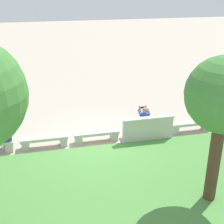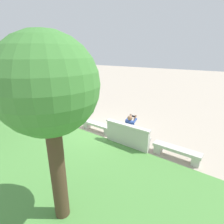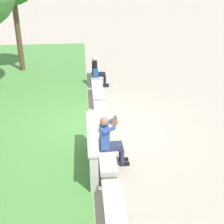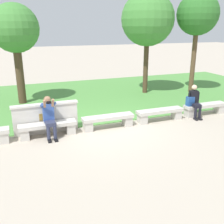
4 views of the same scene
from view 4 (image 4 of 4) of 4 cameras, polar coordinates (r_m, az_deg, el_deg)
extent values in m
plane|color=#B2A593|center=(9.19, -0.86, -3.47)|extent=(80.00, 80.00, 0.00)
cube|color=#518E42|center=(13.19, -7.32, 3.22)|extent=(22.04, 8.00, 0.03)
cube|color=beige|center=(8.68, -22.47, -5.10)|extent=(0.28, 0.34, 0.33)
cube|color=beige|center=(8.62, -13.85, -2.74)|extent=(1.82, 0.40, 0.12)
cube|color=beige|center=(8.66, -18.53, -4.67)|extent=(0.28, 0.34, 0.33)
cube|color=beige|center=(8.80, -9.03, -3.55)|extent=(0.28, 0.34, 0.33)
cube|color=beige|center=(9.05, -0.87, -1.18)|extent=(1.82, 0.40, 0.12)
cube|color=beige|center=(8.93, -5.28, -3.08)|extent=(0.28, 0.34, 0.33)
cube|color=beige|center=(9.38, 3.33, -1.95)|extent=(0.28, 0.34, 0.33)
cube|color=beige|center=(9.90, 10.40, 0.23)|extent=(1.82, 0.40, 0.12)
cube|color=beige|center=(9.63, 6.59, -1.51)|extent=(0.28, 0.34, 0.33)
cube|color=beige|center=(10.35, 13.81, -0.52)|extent=(0.28, 0.34, 0.33)
cube|color=beige|center=(11.06, 19.61, 1.38)|extent=(1.82, 0.40, 0.12)
cube|color=beige|center=(10.69, 16.47, -0.15)|extent=(0.28, 0.34, 0.33)
cube|color=beige|center=(11.60, 22.26, 0.65)|extent=(0.28, 0.34, 0.33)
cube|color=beige|center=(8.91, -14.17, -1.49)|extent=(2.08, 0.18, 0.95)
cube|color=beige|center=(8.76, -14.42, 1.63)|extent=(2.14, 0.24, 0.06)
cube|color=olive|center=(8.78, -14.15, -0.99)|extent=(0.44, 0.02, 0.22)
cube|color=black|center=(8.34, -13.46, -6.12)|extent=(0.11, 0.24, 0.06)
cylinder|color=#2D334C|center=(8.32, -13.64, -4.61)|extent=(0.11, 0.11, 0.42)
cube|color=black|center=(8.36, -12.10, -5.94)|extent=(0.11, 0.24, 0.06)
cylinder|color=#2D334C|center=(8.34, -12.29, -4.44)|extent=(0.11, 0.11, 0.42)
cube|color=#2D334C|center=(8.41, -13.31, -2.36)|extent=(0.31, 0.43, 0.12)
cube|color=#33519E|center=(8.53, -13.70, -0.09)|extent=(0.35, 0.23, 0.56)
sphere|color=#9E7051|center=(8.42, -13.91, 2.63)|extent=(0.22, 0.22, 0.22)
cylinder|color=#33519E|center=(8.33, -15.02, 1.45)|extent=(0.10, 0.31, 0.21)
cylinder|color=#9E7051|center=(8.18, -14.49, 1.78)|extent=(0.10, 0.19, 0.27)
cylinder|color=#33519E|center=(8.38, -12.46, 1.75)|extent=(0.10, 0.31, 0.21)
cylinder|color=#9E7051|center=(8.22, -12.77, 1.98)|extent=(0.11, 0.19, 0.27)
cube|color=black|center=(8.13, -13.58, 2.04)|extent=(0.15, 0.02, 0.08)
cube|color=black|center=(10.43, 17.76, -1.50)|extent=(0.13, 0.23, 0.06)
cylinder|color=black|center=(10.41, 17.70, -0.31)|extent=(0.10, 0.10, 0.42)
cube|color=black|center=(10.52, 18.60, -1.42)|extent=(0.13, 0.23, 0.06)
cylinder|color=black|center=(10.51, 18.54, -0.23)|extent=(0.10, 0.10, 0.42)
cube|color=black|center=(10.53, 17.76, 1.42)|extent=(0.33, 0.43, 0.12)
cube|color=black|center=(10.64, 17.30, 3.10)|extent=(0.34, 0.24, 0.52)
sphere|color=beige|center=(10.55, 17.50, 5.14)|extent=(0.20, 0.20, 0.20)
cylinder|color=black|center=(10.54, 16.39, 2.76)|extent=(0.08, 0.08, 0.48)
cylinder|color=black|center=(10.74, 18.25, 2.86)|extent=(0.08, 0.08, 0.48)
cube|color=#234C8C|center=(10.57, 16.64, 2.27)|extent=(0.28, 0.20, 0.36)
cube|color=navy|center=(10.50, 16.96, 1.74)|extent=(0.20, 0.06, 0.16)
torus|color=black|center=(10.52, 16.74, 3.32)|extent=(0.10, 0.02, 0.10)
cylinder|color=#4C3826|center=(13.83, 7.36, 10.06)|extent=(0.25, 0.25, 2.94)
sphere|color=#428438|center=(13.70, 7.76, 19.42)|extent=(2.61, 2.61, 2.61)
cylinder|color=brown|center=(14.47, 17.27, 10.57)|extent=(0.24, 0.24, 3.34)
sphere|color=#2D6B28|center=(14.38, 18.17, 19.62)|extent=(2.06, 2.06, 2.06)
cylinder|color=#4C3826|center=(12.48, -19.44, 7.74)|extent=(0.35, 0.35, 2.69)
sphere|color=#428438|center=(12.31, -20.43, 16.74)|extent=(2.06, 2.06, 2.06)
camera|label=1|loc=(19.83, -7.23, 25.83)|focal=50.00mm
camera|label=2|loc=(14.53, -33.48, 17.40)|focal=28.00mm
camera|label=3|loc=(10.27, -57.22, 16.98)|focal=50.00mm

